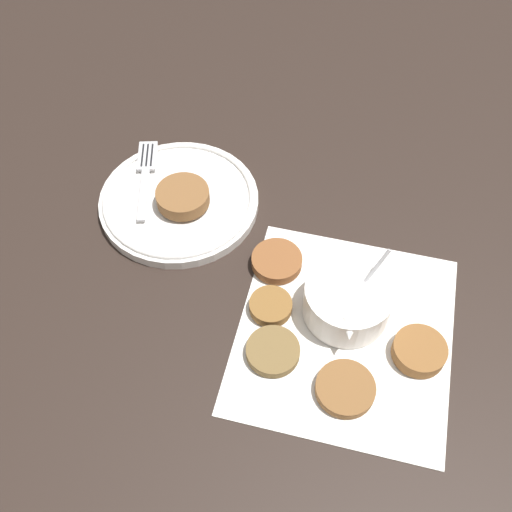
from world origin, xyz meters
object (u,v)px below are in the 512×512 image
(fritter_on_plate, at_px, (183,197))
(sauce_bowl, at_px, (347,302))
(fork, at_px, (146,171))
(serving_plate, at_px, (179,200))

(fritter_on_plate, bearing_deg, sauce_bowl, 57.13)
(sauce_bowl, bearing_deg, fork, -124.27)
(fritter_on_plate, distance_m, fork, 0.09)
(sauce_bowl, height_order, fork, sauce_bowl)
(serving_plate, distance_m, fritter_on_plate, 0.03)
(serving_plate, bearing_deg, sauce_bowl, 56.40)
(sauce_bowl, distance_m, fork, 0.37)
(sauce_bowl, xyz_separation_m, serving_plate, (-0.17, -0.25, -0.02))
(fritter_on_plate, height_order, fork, fritter_on_plate)
(sauce_bowl, height_order, fritter_on_plate, sauce_bowl)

